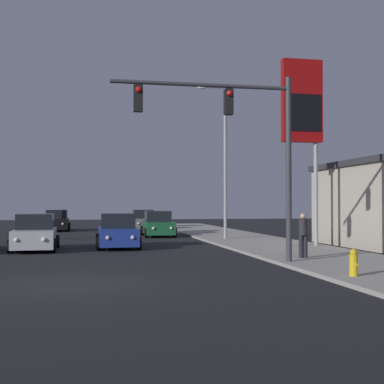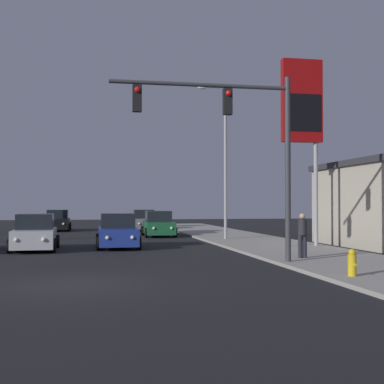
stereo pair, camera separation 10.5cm
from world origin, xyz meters
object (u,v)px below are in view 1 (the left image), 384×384
(car_grey, at_px, (143,221))
(street_lamp, at_px, (223,153))
(car_green, at_px, (158,225))
(car_black, at_px, (57,221))
(gas_station_sign, at_px, (302,111))
(traffic_light_mast, at_px, (241,131))
(car_silver, at_px, (35,234))
(car_blue, at_px, (118,232))
(pedestrian_on_sidewalk, at_px, (303,233))
(fire_hydrant, at_px, (354,263))

(car_grey, height_order, street_lamp, street_lamp)
(car_green, distance_m, street_lamp, 7.29)
(car_black, xyz_separation_m, gas_station_sign, (12.56, -19.63, 5.86))
(car_green, relative_size, traffic_light_mast, 0.67)
(traffic_light_mast, bearing_deg, car_green, 92.08)
(car_silver, bearing_deg, car_green, -127.20)
(car_grey, bearing_deg, street_lamp, 106.44)
(street_lamp, bearing_deg, gas_station_sign, -68.63)
(car_green, relative_size, car_blue, 1.00)
(car_silver, bearing_deg, traffic_light_mast, 132.95)
(car_blue, bearing_deg, pedestrian_on_sidewalk, 131.56)
(car_silver, xyz_separation_m, car_grey, (6.78, 17.74, 0.00))
(car_silver, height_order, car_grey, same)
(car_green, distance_m, car_blue, 9.38)
(car_grey, height_order, gas_station_sign, gas_station_sign)
(car_blue, distance_m, fire_hydrant, 13.78)
(car_green, xyz_separation_m, traffic_light_mast, (0.63, -17.36, 3.91))
(car_silver, distance_m, car_blue, 3.89)
(car_blue, bearing_deg, street_lamp, -147.66)
(street_lamp, bearing_deg, car_green, 123.16)
(car_silver, xyz_separation_m, street_lamp, (10.14, 4.69, 4.36))
(street_lamp, bearing_deg, car_silver, -155.18)
(traffic_light_mast, bearing_deg, car_silver, 134.23)
(car_green, distance_m, traffic_light_mast, 17.81)
(car_silver, height_order, car_blue, same)
(traffic_light_mast, bearing_deg, car_blue, 113.80)
(car_blue, bearing_deg, fire_hydrant, 115.69)
(car_green, relative_size, pedestrian_on_sidewalk, 2.59)
(car_grey, relative_size, pedestrian_on_sidewalk, 2.60)
(car_grey, relative_size, fire_hydrant, 5.71)
(car_blue, relative_size, gas_station_sign, 0.48)
(car_silver, xyz_separation_m, car_black, (-0.04, 18.24, 0.00))
(car_grey, xyz_separation_m, car_black, (-6.82, 0.51, 0.00))
(car_grey, relative_size, traffic_light_mast, 0.67)
(car_silver, relative_size, car_blue, 1.00)
(car_green, bearing_deg, street_lamp, 124.21)
(street_lamp, bearing_deg, car_grey, 104.45)
(car_silver, xyz_separation_m, traffic_light_mast, (7.57, -7.78, 3.91))
(street_lamp, height_order, gas_station_sign, same)
(car_black, distance_m, pedestrian_on_sidewalk, 27.00)
(car_black, relative_size, traffic_light_mast, 0.66)
(car_blue, distance_m, street_lamp, 8.64)
(car_silver, relative_size, traffic_light_mast, 0.67)
(car_green, xyz_separation_m, fire_hydrant, (2.77, -21.29, -0.27))
(car_silver, distance_m, pedestrian_on_sidewalk, 12.30)
(car_green, height_order, traffic_light_mast, traffic_light_mast)
(car_silver, xyz_separation_m, fire_hydrant, (9.71, -11.71, -0.27))
(car_black, height_order, traffic_light_mast, traffic_light_mast)
(gas_station_sign, xyz_separation_m, pedestrian_on_sidewalk, (-2.20, -5.30, -5.58))
(traffic_light_mast, distance_m, street_lamp, 12.74)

